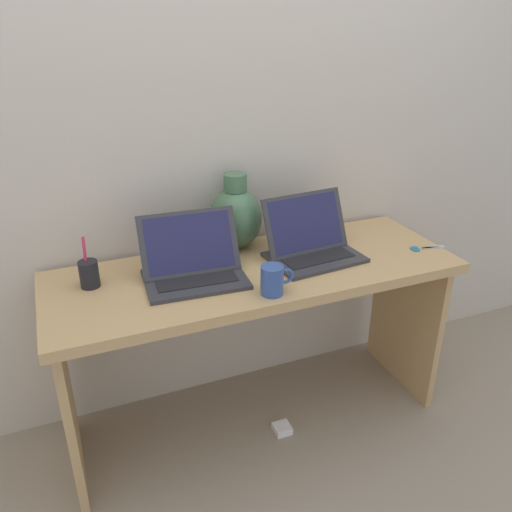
{
  "coord_description": "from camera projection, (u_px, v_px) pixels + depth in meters",
  "views": [
    {
      "loc": [
        -0.66,
        -1.62,
        1.61
      ],
      "look_at": [
        0.0,
        0.0,
        0.78
      ],
      "focal_mm": 36.4,
      "sensor_mm": 36.0,
      "label": 1
    }
  ],
  "objects": [
    {
      "name": "ground_plane",
      "position": [
        256.0,
        416.0,
        2.27
      ],
      "size": [
        6.0,
        6.0,
        0.0
      ],
      "primitive_type": "plane",
      "color": "gray"
    },
    {
      "name": "back_wall",
      "position": [
        226.0,
        127.0,
        2.02
      ],
      "size": [
        4.4,
        0.04,
        2.4
      ],
      "primitive_type": "cube",
      "color": "beige",
      "rests_on": "ground"
    },
    {
      "name": "desk",
      "position": [
        256.0,
        302.0,
        2.03
      ],
      "size": [
        1.56,
        0.55,
        0.73
      ],
      "color": "tan",
      "rests_on": "ground"
    },
    {
      "name": "laptop_left",
      "position": [
        193.0,
        262.0,
        1.87
      ],
      "size": [
        0.37,
        0.28,
        0.23
      ],
      "color": "#333338",
      "rests_on": "desk"
    },
    {
      "name": "laptop_right",
      "position": [
        310.0,
        241.0,
        2.03
      ],
      "size": [
        0.37,
        0.28,
        0.24
      ],
      "color": "#333338",
      "rests_on": "desk"
    },
    {
      "name": "green_vase",
      "position": [
        236.0,
        216.0,
        2.09
      ],
      "size": [
        0.21,
        0.21,
        0.31
      ],
      "color": "#47704C",
      "rests_on": "desk"
    },
    {
      "name": "coffee_mug",
      "position": [
        273.0,
        280.0,
        1.76
      ],
      "size": [
        0.12,
        0.08,
        0.1
      ],
      "color": "#335199",
      "rests_on": "desk"
    },
    {
      "name": "pen_cup",
      "position": [
        89.0,
        273.0,
        1.81
      ],
      "size": [
        0.07,
        0.07,
        0.18
      ],
      "color": "black",
      "rests_on": "desk"
    },
    {
      "name": "scissors",
      "position": [
        422.0,
        248.0,
        2.12
      ],
      "size": [
        0.15,
        0.06,
        0.01
      ],
      "color": "#B7B7BC",
      "rests_on": "desk"
    },
    {
      "name": "power_brick",
      "position": [
        282.0,
        428.0,
        2.19
      ],
      "size": [
        0.07,
        0.07,
        0.03
      ],
      "primitive_type": "cube",
      "color": "white",
      "rests_on": "ground"
    }
  ]
}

